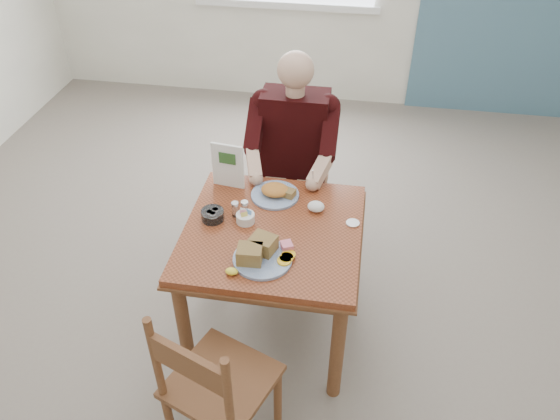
% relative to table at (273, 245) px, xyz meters
% --- Properties ---
extents(floor, '(6.00, 6.00, 0.00)m').
position_rel_table_xyz_m(floor, '(0.00, 0.00, -0.64)').
color(floor, slate).
rests_on(floor, ground).
extents(lemon_wedge, '(0.07, 0.06, 0.03)m').
position_rel_table_xyz_m(lemon_wedge, '(-0.13, -0.35, 0.13)').
color(lemon_wedge, yellow).
rests_on(lemon_wedge, table).
extents(napkin, '(0.11, 0.09, 0.06)m').
position_rel_table_xyz_m(napkin, '(0.20, 0.19, 0.14)').
color(napkin, white).
rests_on(napkin, table).
extents(metal_dish, '(0.09, 0.09, 0.01)m').
position_rel_table_xyz_m(metal_dish, '(0.40, 0.11, 0.12)').
color(metal_dish, silver).
rests_on(metal_dish, table).
extents(table, '(0.92, 0.92, 0.75)m').
position_rel_table_xyz_m(table, '(0.00, 0.00, 0.00)').
color(table, brown).
rests_on(table, ground).
extents(chair_far, '(0.42, 0.42, 0.95)m').
position_rel_table_xyz_m(chair_far, '(0.00, 0.80, -0.16)').
color(chair_far, brown).
rests_on(chair_far, ground).
extents(chair_near, '(0.54, 0.54, 0.95)m').
position_rel_table_xyz_m(chair_near, '(-0.12, -0.77, -0.16)').
color(chair_near, brown).
rests_on(chair_near, ground).
extents(diner, '(0.53, 0.56, 1.39)m').
position_rel_table_xyz_m(diner, '(0.00, 0.71, 0.17)').
color(diner, gray).
rests_on(diner, chair_far).
extents(near_plate, '(0.32, 0.31, 0.10)m').
position_rel_table_xyz_m(near_plate, '(-0.02, -0.22, 0.15)').
color(near_plate, white).
rests_on(near_plate, table).
extents(far_plate, '(0.34, 0.34, 0.07)m').
position_rel_table_xyz_m(far_plate, '(-0.03, 0.28, 0.14)').
color(far_plate, white).
rests_on(far_plate, table).
extents(caddy, '(0.11, 0.11, 0.07)m').
position_rel_table_xyz_m(caddy, '(-0.15, 0.03, 0.14)').
color(caddy, white).
rests_on(caddy, table).
extents(shakers, '(0.10, 0.07, 0.08)m').
position_rel_table_xyz_m(shakers, '(-0.19, 0.08, 0.15)').
color(shakers, white).
rests_on(shakers, table).
extents(creamer, '(0.16, 0.16, 0.05)m').
position_rel_table_xyz_m(creamer, '(-0.32, 0.03, 0.14)').
color(creamer, white).
rests_on(creamer, table).
extents(menu, '(0.18, 0.04, 0.27)m').
position_rel_table_xyz_m(menu, '(-0.31, 0.33, 0.25)').
color(menu, white).
rests_on(menu, table).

